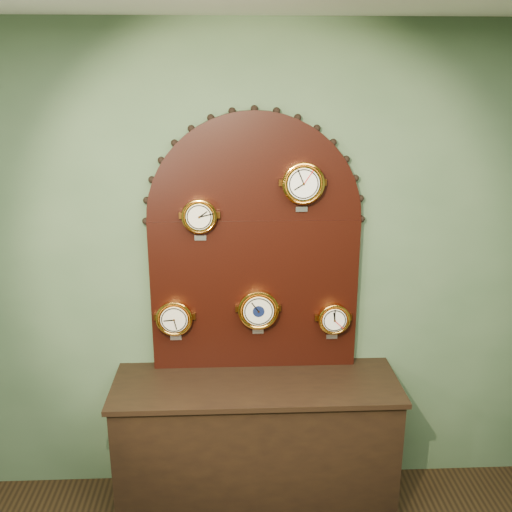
{
  "coord_description": "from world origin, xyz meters",
  "views": [
    {
      "loc": [
        -0.13,
        -0.69,
        2.49
      ],
      "look_at": [
        0.0,
        2.25,
        1.58
      ],
      "focal_mm": 40.42,
      "sensor_mm": 36.0,
      "label": 1
    }
  ],
  "objects_px": {
    "shop_counter": "(256,447)",
    "barometer": "(258,309)",
    "display_board": "(254,238)",
    "arabic_clock": "(303,183)",
    "roman_clock": "(199,216)",
    "hygrometer": "(174,318)",
    "tide_clock": "(334,318)"
  },
  "relations": [
    {
      "from": "display_board",
      "to": "tide_clock",
      "type": "bearing_deg",
      "value": -8.11
    },
    {
      "from": "shop_counter",
      "to": "arabic_clock",
      "type": "height_order",
      "value": "arabic_clock"
    },
    {
      "from": "barometer",
      "to": "tide_clock",
      "type": "height_order",
      "value": "barometer"
    },
    {
      "from": "display_board",
      "to": "arabic_clock",
      "type": "xyz_separation_m",
      "value": [
        0.26,
        -0.07,
        0.32
      ]
    },
    {
      "from": "tide_clock",
      "to": "shop_counter",
      "type": "bearing_deg",
      "value": -161.44
    },
    {
      "from": "shop_counter",
      "to": "roman_clock",
      "type": "height_order",
      "value": "roman_clock"
    },
    {
      "from": "arabic_clock",
      "to": "barometer",
      "type": "xyz_separation_m",
      "value": [
        -0.24,
        -0.0,
        -0.73
      ]
    },
    {
      "from": "shop_counter",
      "to": "arabic_clock",
      "type": "relative_size",
      "value": 5.68
    },
    {
      "from": "arabic_clock",
      "to": "tide_clock",
      "type": "xyz_separation_m",
      "value": [
        0.2,
        0.0,
        -0.8
      ]
    },
    {
      "from": "roman_clock",
      "to": "hygrometer",
      "type": "bearing_deg",
      "value": -179.84
    },
    {
      "from": "barometer",
      "to": "display_board",
      "type": "bearing_deg",
      "value": 106.07
    },
    {
      "from": "roman_clock",
      "to": "shop_counter",
      "type": "bearing_deg",
      "value": -26.94
    },
    {
      "from": "roman_clock",
      "to": "hygrometer",
      "type": "distance_m",
      "value": 0.62
    },
    {
      "from": "display_board",
      "to": "barometer",
      "type": "xyz_separation_m",
      "value": [
        0.02,
        -0.07,
        -0.41
      ]
    },
    {
      "from": "shop_counter",
      "to": "barometer",
      "type": "xyz_separation_m",
      "value": [
        0.02,
        0.15,
        0.82
      ]
    },
    {
      "from": "roman_clock",
      "to": "hygrometer",
      "type": "xyz_separation_m",
      "value": [
        -0.16,
        -0.0,
        -0.6
      ]
    },
    {
      "from": "roman_clock",
      "to": "barometer",
      "type": "xyz_separation_m",
      "value": [
        0.32,
        -0.0,
        -0.56
      ]
    },
    {
      "from": "shop_counter",
      "to": "hygrometer",
      "type": "distance_m",
      "value": 0.92
    },
    {
      "from": "shop_counter",
      "to": "roman_clock",
      "type": "xyz_separation_m",
      "value": [
        -0.3,
        0.15,
        1.37
      ]
    },
    {
      "from": "roman_clock",
      "to": "arabic_clock",
      "type": "relative_size",
      "value": 0.87
    },
    {
      "from": "arabic_clock",
      "to": "tide_clock",
      "type": "bearing_deg",
      "value": 0.34
    },
    {
      "from": "shop_counter",
      "to": "arabic_clock",
      "type": "bearing_deg",
      "value": 30.47
    },
    {
      "from": "arabic_clock",
      "to": "hygrometer",
      "type": "xyz_separation_m",
      "value": [
        -0.72,
        0.0,
        -0.78
      ]
    },
    {
      "from": "hygrometer",
      "to": "tide_clock",
      "type": "xyz_separation_m",
      "value": [
        0.92,
        0.0,
        -0.02
      ]
    },
    {
      "from": "display_board",
      "to": "arabic_clock",
      "type": "bearing_deg",
      "value": -14.36
    },
    {
      "from": "arabic_clock",
      "to": "hygrometer",
      "type": "bearing_deg",
      "value": 179.96
    },
    {
      "from": "tide_clock",
      "to": "roman_clock",
      "type": "bearing_deg",
      "value": -179.99
    },
    {
      "from": "arabic_clock",
      "to": "hygrometer",
      "type": "height_order",
      "value": "arabic_clock"
    },
    {
      "from": "shop_counter",
      "to": "barometer",
      "type": "relative_size",
      "value": 5.58
    },
    {
      "from": "display_board",
      "to": "barometer",
      "type": "height_order",
      "value": "display_board"
    },
    {
      "from": "roman_clock",
      "to": "arabic_clock",
      "type": "bearing_deg",
      "value": -0.1
    },
    {
      "from": "shop_counter",
      "to": "display_board",
      "type": "bearing_deg",
      "value": 90.0
    }
  ]
}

